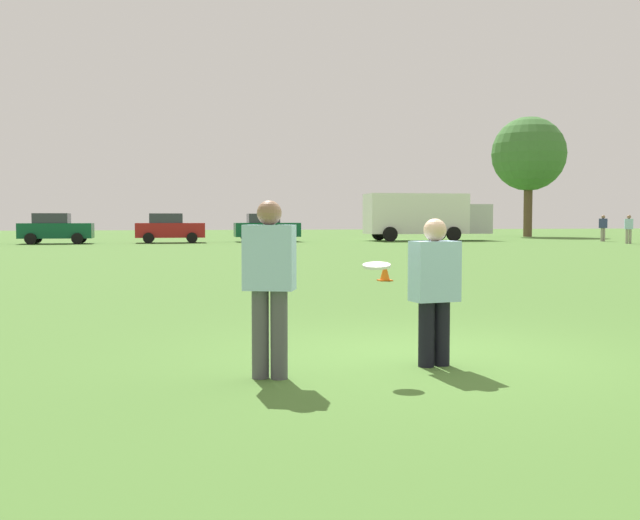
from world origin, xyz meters
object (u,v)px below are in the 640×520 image
Objects in this scene: player_thrower at (269,279)px; player_defender at (435,285)px; frisbee at (377,266)px; parked_car_far_right at (266,228)px; parked_car_mid_right at (55,228)px; parked_car_near_right at (169,228)px; bystander_sideline_watcher at (603,227)px; bystander_far_jogger at (629,227)px; traffic_cone at (385,271)px; box_truck at (425,215)px.

player_defender is (1.73, 0.21, -0.11)m from player_thrower.
player_defender is 0.77m from frisbee.
parked_car_mid_right is at bearing -175.18° from parked_car_far_right.
player_defender is 0.35× the size of parked_car_mid_right.
player_defender is 40.10m from parked_car_near_right.
parked_car_mid_right is 1.00× the size of parked_car_far_right.
player_thrower is at bearing -80.66° from parked_car_mid_right.
bystander_sideline_watcher is (34.65, -3.16, 0.06)m from parked_car_mid_right.
bystander_far_jogger is at bearing 50.38° from player_thrower.
parked_car_mid_right is at bearing 99.34° from player_thrower.
parked_car_mid_right and parked_car_near_right have the same top height.
parked_car_mid_right is 34.79m from bystander_sideline_watcher.
parked_car_mid_right is at bearing 167.47° from bystander_far_jogger.
parked_car_mid_right is 1.00× the size of parked_car_near_right.
player_defender reaches higher than traffic_cone.
box_truck is (10.90, -0.02, 0.83)m from parked_car_far_right.
player_thrower is 0.97× the size of bystander_sideline_watcher.
traffic_cone is 0.28× the size of bystander_sideline_watcher.
bystander_sideline_watcher is at bearing -21.24° from box_truck.
parked_car_mid_right is at bearing -177.51° from parked_car_near_right.
player_defender is 0.35× the size of parked_car_near_right.
bystander_sideline_watcher is at bearing 75.23° from bystander_far_jogger.
parked_car_far_right is 22.34m from bystander_far_jogger.
frisbee is 40.34m from parked_car_near_right.
bystander_sideline_watcher is (26.34, 36.62, 0.14)m from player_defender.
parked_car_near_right reaches higher than traffic_cone.
player_defender is 41.12m from parked_car_far_right.
traffic_cone is at bearing -112.50° from box_truck.
parked_car_far_right is 2.47× the size of bystander_far_jogger.
bystander_far_jogger reaches higher than player_defender.
parked_car_far_right is at bearing 7.33° from parked_car_near_right.
parked_car_mid_right is 2.45× the size of bystander_sideline_watcher.
box_truck reaches higher than traffic_cone.
frisbee is at bearing -108.31° from traffic_cone.
parked_car_near_right is at bearing 2.49° from parked_car_mid_right.
traffic_cone is 0.28× the size of bystander_far_jogger.
bystander_sideline_watcher is (10.87, -4.22, -0.77)m from box_truck.
parked_car_mid_right reaches higher than player_thrower.
parked_car_mid_right is 2.47× the size of bystander_far_jogger.
bystander_sideline_watcher is 1.01× the size of bystander_far_jogger.
player_defender is 0.18× the size of box_truck.
parked_car_mid_right is (-6.58, 39.99, -0.02)m from player_thrower.
player_defender is 43.69m from box_truck.
box_truck is 4.93× the size of bystander_sideline_watcher.
parked_car_mid_right is at bearing 101.80° from player_defender.
player_thrower is at bearing -129.62° from bystander_far_jogger.
box_truck is at bearing 138.84° from bystander_far_jogger.
traffic_cone is at bearing -81.76° from parked_car_near_right.
player_thrower is 0.97× the size of bystander_far_jogger.
player_defender is 40.64m from parked_car_mid_right.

